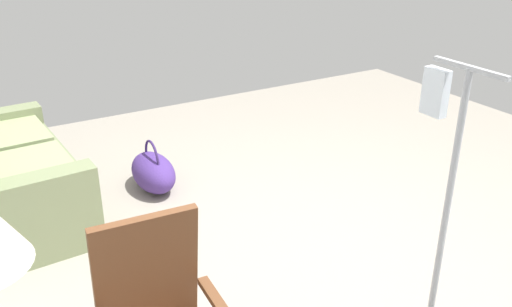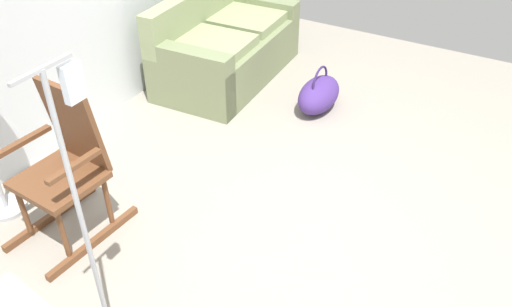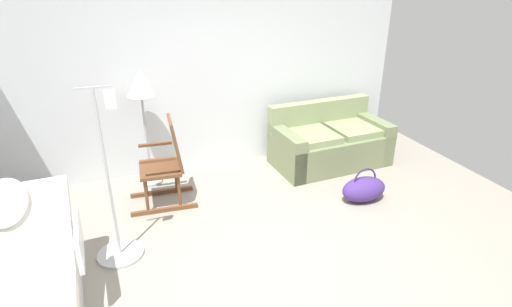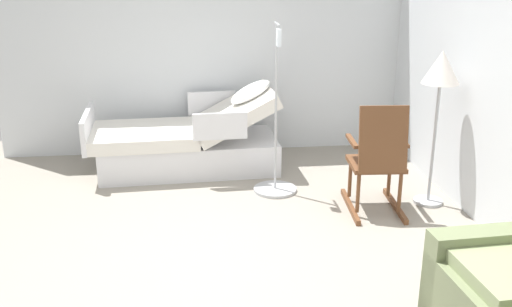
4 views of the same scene
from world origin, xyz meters
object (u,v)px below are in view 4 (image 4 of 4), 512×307
Objects in this scene: floor_lamp at (441,78)px; hospital_bed at (188,143)px; iv_pole at (275,168)px; rocking_chair at (378,161)px.

hospital_bed is at bearing -117.88° from floor_lamp.
rocking_chair is at bearing 54.69° from iv_pole.
floor_lamp is (1.22, 2.31, 0.93)m from hospital_bed.
hospital_bed is at bearing -128.37° from rocking_chair.
iv_pole reaches higher than floor_lamp.
rocking_chair is 0.94m from floor_lamp.
iv_pole reaches higher than hospital_bed.
floor_lamp is at bearing 72.26° from iv_pole.
iv_pole is (0.76, 0.87, -0.05)m from hospital_bed.
floor_lamp reaches higher than rocking_chair.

